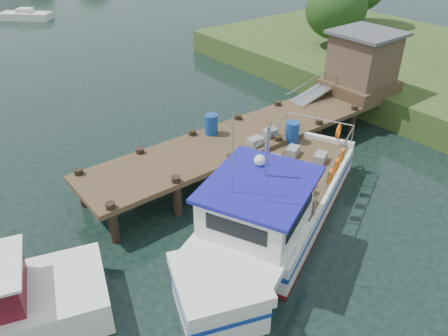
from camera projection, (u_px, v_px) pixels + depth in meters
ground_plane at (221, 172)px, 18.58m from camera, size 160.00×160.00×0.00m
dock at (328, 87)px, 20.82m from camera, size 16.60×3.00×4.78m
lobster_boat at (271, 211)px, 14.66m from camera, size 10.50×6.83×5.29m
moored_b at (26, 15)px, 41.59m from camera, size 4.53×4.42×1.04m
moored_c at (288, 29)px, 37.30m from camera, size 6.83×2.82×1.05m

